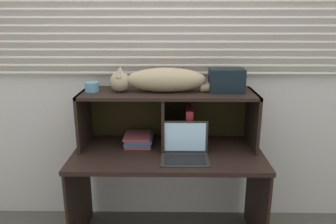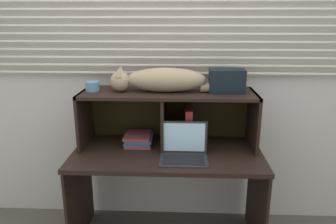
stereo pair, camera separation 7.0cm
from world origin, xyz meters
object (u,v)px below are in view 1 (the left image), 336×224
laptop (185,151)px  book_stack (139,139)px  storage_box (226,80)px  small_basket (92,87)px  binder_upright (189,126)px  cat (162,80)px

laptop → book_stack: bearing=144.5°
storage_box → book_stack: bearing=179.9°
book_stack → storage_box: 0.75m
laptop → small_basket: small_basket is taller
laptop → small_basket: (-0.64, 0.23, 0.37)m
laptop → binder_upright: bearing=81.7°
book_stack → storage_box: (0.61, -0.00, 0.43)m
cat → binder_upright: (0.19, 0.00, -0.33)m
laptop → small_basket: bearing=160.1°
book_stack → small_basket: bearing=-179.9°
laptop → book_stack: size_ratio=1.35×
storage_box → small_basket: bearing=180.0°
book_stack → cat: bearing=-0.2°
binder_upright → small_basket: (-0.67, 0.00, 0.28)m
cat → storage_box: 0.44m
book_stack → binder_upright: bearing=-0.1°
cat → book_stack: (-0.17, 0.00, -0.43)m
storage_box → binder_upright: bearing=180.0°
book_stack → small_basket: (-0.31, -0.00, 0.39)m
binder_upright → small_basket: bearing=180.0°
binder_upright → book_stack: (-0.36, 0.00, -0.10)m
small_basket → storage_box: (0.93, 0.00, 0.05)m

